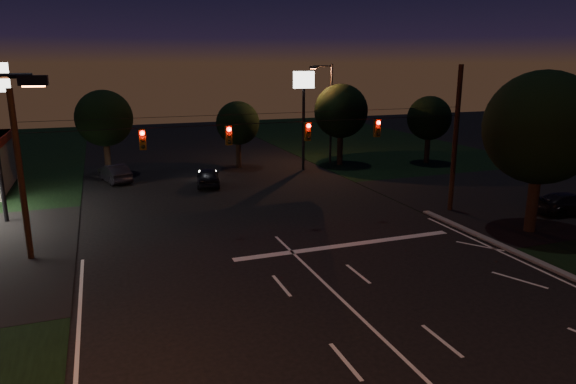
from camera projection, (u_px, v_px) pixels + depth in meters
name	position (u px, v px, depth m)	size (l,w,h in m)	color
cross_street_right	(535.00, 196.00, 36.09)	(20.00, 16.00, 0.02)	black
stop_bar	(347.00, 245.00, 26.30)	(12.00, 0.50, 0.01)	silver
utility_pole_right	(450.00, 210.00, 32.50)	(0.30, 0.30, 9.00)	black
utility_pole_left	(31.00, 259.00, 24.47)	(0.28, 0.28, 8.00)	black
signal_span	(269.00, 132.00, 27.11)	(24.00, 0.40, 1.56)	black
pole_sign_right	(304.00, 97.00, 43.29)	(1.80, 0.30, 8.40)	black
street_light_right_far	(329.00, 106.00, 46.44)	(2.20, 0.35, 9.00)	black
tree_right_near	(539.00, 129.00, 27.23)	(6.00, 6.00, 8.76)	black
tree_far_b	(104.00, 119.00, 42.09)	(4.60, 4.60, 6.98)	black
tree_far_c	(238.00, 124.00, 45.02)	(3.80, 3.80, 5.86)	black
tree_far_d	(340.00, 112.00, 46.01)	(4.80, 4.80, 7.30)	black
tree_far_e	(429.00, 119.00, 47.02)	(4.00, 4.00, 6.18)	black
car_oncoming_a	(208.00, 177.00, 38.84)	(1.67, 4.16, 1.42)	black
car_oncoming_b	(115.00, 173.00, 40.10)	(1.50, 4.29, 1.41)	black
car_cross	(570.00, 204.00, 31.53)	(1.86, 4.57, 1.33)	black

